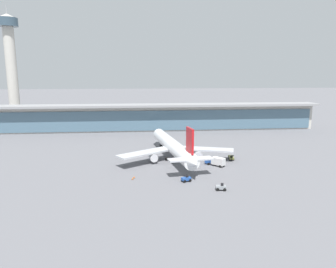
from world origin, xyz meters
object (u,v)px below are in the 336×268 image
service_truck_near_nose_blue (186,179)px  service_truck_mid_apron_grey (221,187)px  airliner_on_stand (173,147)px  service_truck_under_wing_blue (216,161)px  safety_cone_bravo (134,177)px  safety_cone_alpha (133,179)px  control_tower (11,61)px  service_truck_by_tail_olive (231,157)px

service_truck_near_nose_blue → service_truck_mid_apron_grey: same height
airliner_on_stand → service_truck_near_nose_blue: size_ratio=17.59×
airliner_on_stand → service_truck_under_wing_blue: size_ratio=8.39×
airliner_on_stand → safety_cone_bravo: 26.31m
service_truck_under_wing_blue → safety_cone_bravo: bearing=-159.6°
safety_cone_bravo → safety_cone_alpha: bearing=-109.7°
safety_cone_alpha → control_tower: bearing=123.1°
service_truck_near_nose_blue → control_tower: control_tower is taller
airliner_on_stand → safety_cone_bravo: size_ratio=82.77×
service_truck_by_tail_olive → control_tower: control_tower is taller
service_truck_near_nose_blue → service_truck_by_tail_olive: (21.04, 23.43, -0.07)m
safety_cone_alpha → safety_cone_bravo: 1.34m
safety_cone_alpha → safety_cone_bravo: same height
airliner_on_stand → service_truck_near_nose_blue: (0.89, -26.17, -3.99)m
service_truck_near_nose_blue → service_truck_under_wing_blue: (13.23, 15.60, 0.82)m
service_truck_under_wing_blue → safety_cone_bravo: 30.86m
service_truck_by_tail_olive → safety_cone_alpha: 42.12m
service_truck_by_tail_olive → safety_cone_alpha: (-37.17, -19.81, -0.49)m
service_truck_by_tail_olive → safety_cone_alpha: bearing=-151.9°
service_truck_near_nose_blue → service_truck_mid_apron_grey: bearing=-43.6°
airliner_on_stand → service_truck_by_tail_olive: (21.94, -2.74, -4.06)m
service_truck_under_wing_blue → safety_cone_bravo: (-28.91, -10.72, -1.37)m
service_truck_by_tail_olive → airliner_on_stand: bearing=172.9°
service_truck_under_wing_blue → control_tower: (-103.73, 102.17, 37.82)m
service_truck_under_wing_blue → safety_cone_alpha: bearing=-157.8°
control_tower → safety_cone_alpha: bearing=-56.9°
service_truck_near_nose_blue → safety_cone_alpha: size_ratio=4.71×
service_truck_by_tail_olive → safety_cone_bravo: size_ratio=9.91×
service_truck_mid_apron_grey → safety_cone_alpha: bearing=154.6°
service_truck_under_wing_blue → safety_cone_alpha: service_truck_under_wing_blue is taller
service_truck_mid_apron_grey → safety_cone_bravo: 27.49m
safety_cone_bravo → service_truck_under_wing_blue: bearing=20.4°
service_truck_under_wing_blue → airliner_on_stand: bearing=143.2°
airliner_on_stand → service_truck_mid_apron_grey: (9.44, -34.29, -3.99)m
airliner_on_stand → control_tower: control_tower is taller
service_truck_near_nose_blue → service_truck_by_tail_olive: bearing=48.1°
safety_cone_alpha → safety_cone_bravo: (0.45, 1.26, 0.00)m
airliner_on_stand → control_tower: bearing=134.4°
service_truck_near_nose_blue → service_truck_under_wing_blue: size_ratio=0.48×
airliner_on_stand → safety_cone_alpha: 27.59m
airliner_on_stand → control_tower: (-89.60, 91.60, 34.65)m
service_truck_mid_apron_grey → safety_cone_bravo: service_truck_mid_apron_grey is taller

